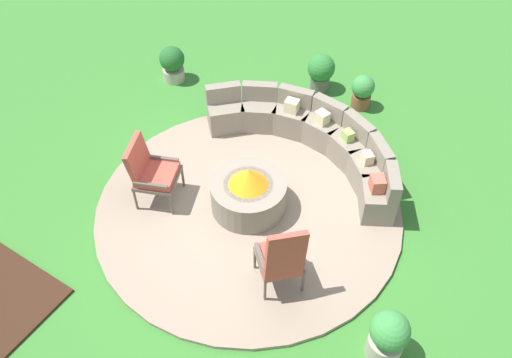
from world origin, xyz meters
TOP-DOWN VIEW (x-y plane):
  - ground_plane at (0.00, 0.00)m, footprint 24.00×24.00m
  - patio_circle at (0.00, 0.00)m, footprint 4.44×4.44m
  - fire_pit at (0.00, 0.00)m, footprint 1.08×1.08m
  - curved_stone_bench at (0.22, 1.50)m, footprint 3.57×1.53m
  - lounge_chair_front_left at (-1.27, -0.58)m, footprint 0.77×0.77m
  - lounge_chair_front_right at (1.07, -0.91)m, footprint 0.74×0.77m
  - potted_plant_0 at (2.53, -1.04)m, footprint 0.46×0.46m
  - potted_plant_1 at (-0.50, 3.19)m, footprint 0.50×0.50m
  - potted_plant_2 at (-2.96, 1.98)m, footprint 0.46×0.46m
  - potted_plant_3 at (0.37, 3.10)m, footprint 0.40×0.40m

SIDE VIEW (x-z plane):
  - ground_plane at x=0.00m, z-range 0.00..0.00m
  - patio_circle at x=0.00m, z-range 0.00..0.06m
  - potted_plant_3 at x=0.37m, z-range 0.03..0.66m
  - fire_pit at x=0.00m, z-range -0.02..0.73m
  - potted_plant_2 at x=-2.96m, z-range 0.02..0.70m
  - curved_stone_bench at x=0.22m, z-range -0.01..0.75m
  - potted_plant_1 at x=-0.50m, z-range 0.04..0.74m
  - potted_plant_0 at x=2.53m, z-range 0.02..0.77m
  - lounge_chair_front_left at x=-1.27m, z-range 0.08..1.12m
  - lounge_chair_front_right at x=1.07m, z-range 0.06..1.22m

